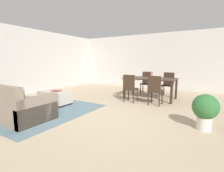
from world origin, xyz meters
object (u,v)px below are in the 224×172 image
at_px(potted_plant, 205,109).
at_px(dining_chair_near_right, 155,89).
at_px(dining_chair_far_left, 146,81).
at_px(vase_centerpiece, 152,75).
at_px(couch, 8,105).
at_px(dining_chair_far_right, 168,83).
at_px(book_on_ottoman, 56,91).
at_px(dining_table, 150,80).
at_px(dining_chair_near_left, 130,87).
at_px(ottoman_table, 55,97).

bearing_deg(potted_plant, dining_chair_near_right, 135.88).
height_order(dining_chair_far_left, vase_centerpiece, vase_centerpiece).
relative_size(couch, potted_plant, 3.20).
height_order(dining_chair_far_right, book_on_ottoman, dining_chair_far_right).
distance_m(dining_table, vase_centerpiece, 0.20).
bearing_deg(dining_chair_near_left, ottoman_table, -142.61).
relative_size(dining_chair_near_right, dining_chair_far_right, 1.00).
distance_m(dining_chair_far_left, book_on_ottoman, 3.66).
distance_m(dining_chair_near_right, potted_plant, 1.94).
height_order(ottoman_table, dining_chair_far_left, dining_chair_far_left).
bearing_deg(vase_centerpiece, ottoman_table, -135.40).
relative_size(dining_chair_near_right, potted_plant, 1.28).
relative_size(ottoman_table, dining_chair_far_left, 1.09).
relative_size(dining_chair_near_left, potted_plant, 1.28).
height_order(couch, dining_table, couch).
bearing_deg(vase_centerpiece, dining_chair_near_left, -117.38).
bearing_deg(potted_plant, ottoman_table, -178.27).
xyz_separation_m(dining_chair_far_left, potted_plant, (2.23, -3.04, -0.10)).
bearing_deg(ottoman_table, book_on_ottoman, -2.40).
xyz_separation_m(dining_chair_near_left, dining_chair_far_left, (-0.01, 1.70, 0.00)).
bearing_deg(book_on_ottoman, vase_centerpiece, 45.51).
distance_m(ottoman_table, potted_plant, 4.14).
height_order(dining_table, potted_plant, dining_table).
distance_m(couch, ottoman_table, 1.41).
distance_m(dining_table, dining_chair_far_left, 0.95).
xyz_separation_m(dining_chair_far_right, vase_centerpiece, (-0.42, -0.83, 0.35)).
bearing_deg(potted_plant, dining_chair_far_left, 126.35).
xyz_separation_m(dining_table, dining_chair_near_right, (0.42, -0.85, -0.16)).
distance_m(dining_chair_near_left, potted_plant, 2.60).
height_order(dining_chair_near_left, book_on_ottoman, dining_chair_near_left).
relative_size(ottoman_table, dining_chair_far_right, 1.09).
xyz_separation_m(couch, dining_chair_near_right, (2.80, 2.88, 0.23)).
bearing_deg(dining_chair_far_right, couch, -121.80).
bearing_deg(vase_centerpiece, book_on_ottoman, -134.49).
relative_size(ottoman_table, potted_plant, 1.40).
xyz_separation_m(dining_chair_near_right, dining_chair_far_right, (0.04, 1.69, 0.00)).
xyz_separation_m(dining_chair_near_left, potted_plant, (2.22, -1.34, -0.10)).
xyz_separation_m(ottoman_table, dining_chair_near_right, (2.75, 1.47, 0.28)).
bearing_deg(vase_centerpiece, dining_chair_far_left, 119.24).
xyz_separation_m(couch, potted_plant, (4.19, 1.53, 0.13)).
bearing_deg(vase_centerpiece, potted_plant, -51.27).
xyz_separation_m(couch, ottoman_table, (0.05, 1.41, -0.05)).
bearing_deg(couch, dining_chair_near_left, 55.60).
relative_size(dining_chair_far_left, potted_plant, 1.28).
xyz_separation_m(dining_chair_far_left, dining_chair_far_right, (0.88, -0.00, 0.00)).
bearing_deg(dining_chair_far_left, book_on_ottoman, -120.08).
bearing_deg(ottoman_table, dining_chair_far_left, 58.94).
distance_m(dining_table, dining_chair_near_left, 0.96).
height_order(dining_chair_far_left, potted_plant, dining_chair_far_left).
relative_size(book_on_ottoman, potted_plant, 0.36).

